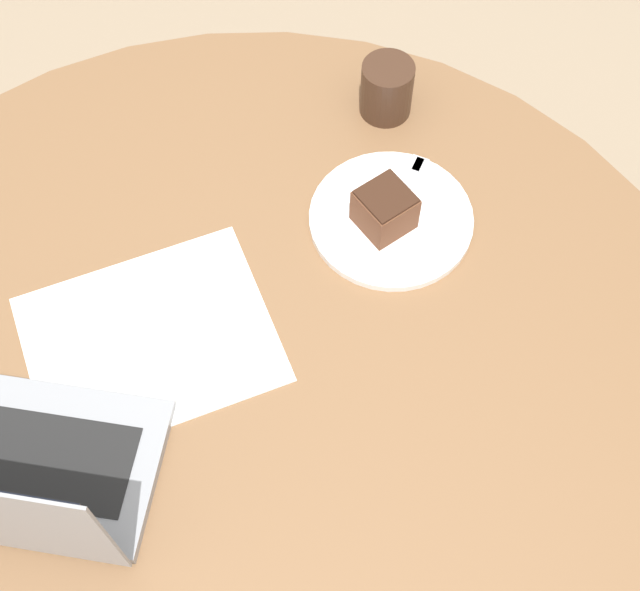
{
  "coord_description": "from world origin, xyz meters",
  "views": [
    {
      "loc": [
        -0.21,
        -0.41,
        1.84
      ],
      "look_at": [
        0.18,
        0.04,
        0.79
      ],
      "focal_mm": 50.0,
      "sensor_mm": 36.0,
      "label": 1
    }
  ],
  "objects": [
    {
      "name": "ground_plane",
      "position": [
        0.0,
        0.0,
        0.0
      ],
      "size": [
        12.0,
        12.0,
        0.0
      ],
      "primitive_type": "plane",
      "color": "gray"
    },
    {
      "name": "fork",
      "position": [
        0.4,
        0.11,
        0.77
      ],
      "size": [
        0.16,
        0.09,
        0.0
      ],
      "rotation": [
        0.0,
        0.0,
        6.73
      ],
      "color": "silver",
      "rests_on": "plate"
    },
    {
      "name": "dining_table",
      "position": [
        0.0,
        0.0,
        0.65
      ],
      "size": [
        1.37,
        1.37,
        0.75
      ],
      "color": "brown",
      "rests_on": "ground_plane"
    },
    {
      "name": "plate",
      "position": [
        0.35,
        0.09,
        0.76
      ],
      "size": [
        0.24,
        0.24,
        0.01
      ],
      "color": "white",
      "rests_on": "dining_table"
    },
    {
      "name": "coffee_glass",
      "position": [
        0.49,
        0.25,
        0.8
      ],
      "size": [
        0.08,
        0.08,
        0.09
      ],
      "color": "#3D2619",
      "rests_on": "dining_table"
    },
    {
      "name": "cake_slice",
      "position": [
        0.34,
        0.09,
        0.8
      ],
      "size": [
        0.08,
        0.08,
        0.07
      ],
      "rotation": [
        0.0,
        0.0,
        6.2
      ],
      "color": "brown",
      "rests_on": "plate"
    },
    {
      "name": "paper_document",
      "position": [
        -0.03,
        0.16,
        0.75
      ],
      "size": [
        0.4,
        0.36,
        0.0
      ],
      "rotation": [
        0.0,
        0.0,
        -0.33
      ],
      "color": "white",
      "rests_on": "dining_table"
    },
    {
      "name": "laptop",
      "position": [
        -0.28,
        0.1,
        0.8
      ],
      "size": [
        0.38,
        0.4,
        0.25
      ],
      "rotation": [
        0.0,
        0.0,
        5.41
      ],
      "color": "gray",
      "rests_on": "dining_table"
    }
  ]
}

